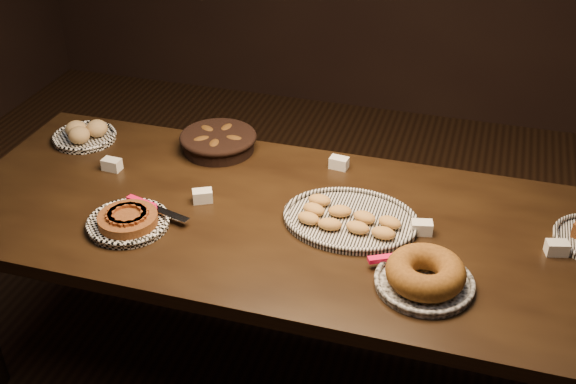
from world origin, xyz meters
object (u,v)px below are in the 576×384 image
(buffet_table, at_px, (287,234))
(madeleine_platter, at_px, (349,219))
(apple_tart_plate, at_px, (128,221))
(bundt_cake_plate, at_px, (425,275))

(buffet_table, distance_m, madeleine_platter, 0.24)
(buffet_table, xyz_separation_m, madeleine_platter, (0.22, 0.02, 0.09))
(apple_tart_plate, distance_m, madeleine_platter, 0.75)
(madeleine_platter, height_order, bundt_cake_plate, bundt_cake_plate)
(madeleine_platter, relative_size, bundt_cake_plate, 1.37)
(madeleine_platter, bearing_deg, buffet_table, 167.31)
(bundt_cake_plate, bearing_deg, buffet_table, 136.93)
(buffet_table, distance_m, apple_tart_plate, 0.55)
(apple_tart_plate, bearing_deg, buffet_table, 30.23)
(bundt_cake_plate, bearing_deg, apple_tart_plate, 160.21)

